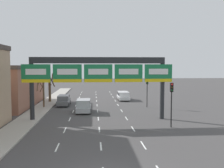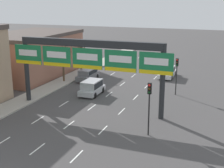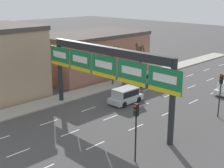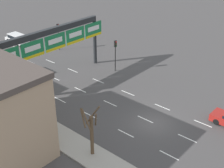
# 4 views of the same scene
# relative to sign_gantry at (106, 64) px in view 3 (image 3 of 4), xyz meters

# --- Properties ---
(lane_dashes) EXTENTS (6.72, 67.00, 0.01)m
(lane_dashes) POSITION_rel_sign_gantry_xyz_m (-0.00, -1.90, -5.54)
(lane_dashes) COLOR white
(lane_dashes) RESTS_ON ground_plane
(sign_gantry) EXTENTS (16.82, 0.70, 7.13)m
(sign_gantry) POSITION_rel_sign_gantry_xyz_m (0.00, 0.00, 0.00)
(sign_gantry) COLOR #232628
(sign_gantry) RESTS_ON ground_plane
(building_far) EXTENTS (9.47, 16.21, 6.22)m
(building_far) POSITION_rel_sign_gantry_xyz_m (-14.44, 11.05, -2.42)
(building_far) COLOR #9E6651
(building_far) RESTS_ON ground_plane
(suv_grey) EXTENTS (1.80, 4.40, 1.61)m
(suv_grey) POSITION_rel_sign_gantry_xyz_m (-5.17, 10.81, -4.64)
(suv_grey) COLOR slate
(suv_grey) RESTS_ON ground_plane
(suv_silver) EXTENTS (1.92, 3.96, 1.73)m
(suv_silver) POSITION_rel_sign_gantry_xyz_m (-1.86, 4.80, -4.58)
(suv_silver) COLOR #B7B7BC
(suv_silver) RESTS_ON ground_plane
(traffic_light_near_gantry) EXTENTS (0.30, 0.35, 4.48)m
(traffic_light_near_gantry) POSITION_rel_sign_gantry_xyz_m (7.20, -4.03, -2.34)
(traffic_light_near_gantry) COLOR black
(traffic_light_near_gantry) RESTS_ON ground_plane
(traffic_light_mid_block) EXTENTS (0.30, 0.35, 4.35)m
(traffic_light_mid_block) POSITION_rel_sign_gantry_xyz_m (7.41, 8.23, -2.42)
(traffic_light_mid_block) COLOR black
(traffic_light_mid_block) RESTS_ON ground_plane
(tree_bare_second) EXTENTS (1.59, 1.53, 4.89)m
(tree_bare_second) POSITION_rel_sign_gantry_xyz_m (-7.88, 14.42, -2.82)
(tree_bare_second) COLOR brown
(tree_bare_second) RESTS_ON sidewalk_left
(tree_bare_third) EXTENTS (1.30, 1.89, 5.10)m
(tree_bare_third) POSITION_rel_sign_gantry_xyz_m (-7.99, 8.80, -2.87)
(tree_bare_third) COLOR brown
(tree_bare_third) RESTS_ON sidewalk_left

